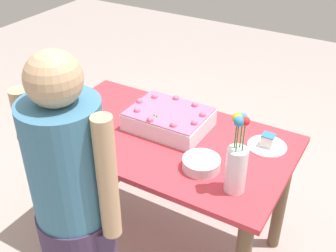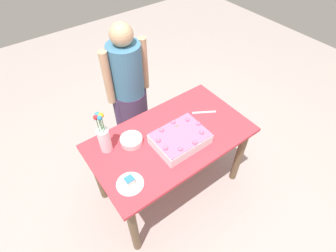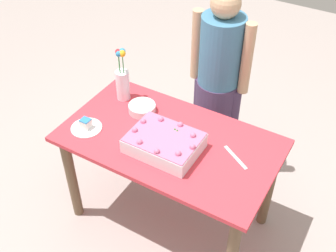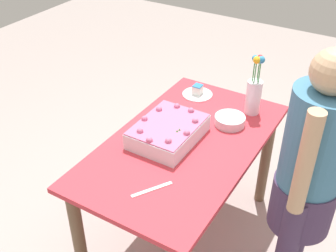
{
  "view_description": "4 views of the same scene",
  "coord_description": "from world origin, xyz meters",
  "px_view_note": "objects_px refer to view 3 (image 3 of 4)",
  "views": [
    {
      "loc": [
        -0.95,
        1.58,
        2.0
      ],
      "look_at": [
        -0.0,
        -0.05,
        0.81
      ],
      "focal_mm": 45.0,
      "sensor_mm": 36.0,
      "label": 1
    },
    {
      "loc": [
        -0.87,
        -1.13,
        2.41
      ],
      "look_at": [
        -0.02,
        0.01,
        0.9
      ],
      "focal_mm": 28.0,
      "sensor_mm": 36.0,
      "label": 2
    },
    {
      "loc": [
        0.97,
        -1.66,
        2.52
      ],
      "look_at": [
        -0.03,
        0.03,
        0.84
      ],
      "focal_mm": 45.0,
      "sensor_mm": 36.0,
      "label": 3
    },
    {
      "loc": [
        1.66,
        0.9,
        2.16
      ],
      "look_at": [
        0.02,
        -0.1,
        0.86
      ],
      "focal_mm": 45.0,
      "sensor_mm": 36.0,
      "label": 4
    }
  ],
  "objects_px": {
    "sheet_cake": "(164,142)",
    "serving_plate_with_slice": "(86,126)",
    "person_standing": "(219,75)",
    "flower_vase": "(123,81)",
    "cake_knife": "(235,157)",
    "fruit_bowl": "(142,108)"
  },
  "relations": [
    {
      "from": "fruit_bowl",
      "to": "serving_plate_with_slice",
      "type": "bearing_deg",
      "value": -122.8
    },
    {
      "from": "cake_knife",
      "to": "serving_plate_with_slice",
      "type": "bearing_deg",
      "value": -133.94
    },
    {
      "from": "sheet_cake",
      "to": "cake_knife",
      "type": "xyz_separation_m",
      "value": [
        0.4,
        0.15,
        -0.05
      ]
    },
    {
      "from": "sheet_cake",
      "to": "flower_vase",
      "type": "bearing_deg",
      "value": 149.53
    },
    {
      "from": "sheet_cake",
      "to": "fruit_bowl",
      "type": "relative_size",
      "value": 2.33
    },
    {
      "from": "fruit_bowl",
      "to": "cake_knife",
      "type": "bearing_deg",
      "value": -6.89
    },
    {
      "from": "cake_knife",
      "to": "fruit_bowl",
      "type": "relative_size",
      "value": 1.2
    },
    {
      "from": "serving_plate_with_slice",
      "to": "person_standing",
      "type": "height_order",
      "value": "person_standing"
    },
    {
      "from": "serving_plate_with_slice",
      "to": "flower_vase",
      "type": "height_order",
      "value": "flower_vase"
    },
    {
      "from": "serving_plate_with_slice",
      "to": "fruit_bowl",
      "type": "relative_size",
      "value": 1.1
    },
    {
      "from": "sheet_cake",
      "to": "serving_plate_with_slice",
      "type": "height_order",
      "value": "sheet_cake"
    },
    {
      "from": "sheet_cake",
      "to": "person_standing",
      "type": "bearing_deg",
      "value": 90.87
    },
    {
      "from": "person_standing",
      "to": "serving_plate_with_slice",
      "type": "bearing_deg",
      "value": -30.51
    },
    {
      "from": "cake_knife",
      "to": "person_standing",
      "type": "distance_m",
      "value": 0.75
    },
    {
      "from": "cake_knife",
      "to": "fruit_bowl",
      "type": "xyz_separation_m",
      "value": [
        -0.71,
        0.09,
        0.02
      ]
    },
    {
      "from": "serving_plate_with_slice",
      "to": "person_standing",
      "type": "distance_m",
      "value": 1.01
    },
    {
      "from": "serving_plate_with_slice",
      "to": "fruit_bowl",
      "type": "distance_m",
      "value": 0.39
    },
    {
      "from": "sheet_cake",
      "to": "serving_plate_with_slice",
      "type": "xyz_separation_m",
      "value": [
        -0.52,
        -0.09,
        -0.03
      ]
    },
    {
      "from": "fruit_bowl",
      "to": "sheet_cake",
      "type": "bearing_deg",
      "value": -36.95
    },
    {
      "from": "flower_vase",
      "to": "fruit_bowl",
      "type": "relative_size",
      "value": 2.11
    },
    {
      "from": "sheet_cake",
      "to": "cake_knife",
      "type": "relative_size",
      "value": 1.94
    },
    {
      "from": "flower_vase",
      "to": "cake_knife",
      "type": "bearing_deg",
      "value": -9.28
    }
  ]
}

